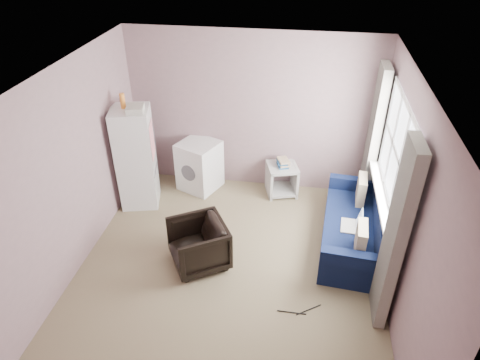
# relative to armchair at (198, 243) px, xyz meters

# --- Properties ---
(room) EXTENTS (3.84, 4.24, 2.54)m
(room) POSITION_rel_armchair_xyz_m (0.42, -0.08, 0.91)
(room) COLOR #807254
(room) RESTS_ON ground
(armchair) EXTENTS (0.88, 0.89, 0.68)m
(armchair) POSITION_rel_armchair_xyz_m (0.00, 0.00, 0.00)
(armchair) COLOR black
(armchair) RESTS_ON ground
(fridge) EXTENTS (0.65, 0.64, 1.76)m
(fridge) POSITION_rel_armchair_xyz_m (-1.21, 1.20, 0.45)
(fridge) COLOR silver
(fridge) RESTS_ON ground
(washing_machine) EXTENTS (0.75, 0.75, 0.80)m
(washing_machine) POSITION_rel_armchair_xyz_m (-0.41, 1.75, 0.08)
(washing_machine) COLOR silver
(washing_machine) RESTS_ON ground
(side_table) EXTENTS (0.56, 0.56, 0.62)m
(side_table) POSITION_rel_armchair_xyz_m (0.92, 1.78, -0.05)
(side_table) COLOR #A8A7A4
(side_table) RESTS_ON ground
(sofa) EXTENTS (0.94, 1.83, 0.79)m
(sofa) POSITION_rel_armchair_xyz_m (2.03, 0.66, -0.05)
(sofa) COLOR #0D173C
(sofa) RESTS_ON ground
(window_dressing) EXTENTS (0.17, 2.62, 2.18)m
(window_dressing) POSITION_rel_armchair_xyz_m (2.19, 0.61, 0.76)
(window_dressing) COLOR white
(window_dressing) RESTS_ON ground
(floor_cables) EXTENTS (0.50, 0.20, 0.01)m
(floor_cables) POSITION_rel_armchair_xyz_m (1.32, -0.60, -0.34)
(floor_cables) COLOR black
(floor_cables) RESTS_ON ground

